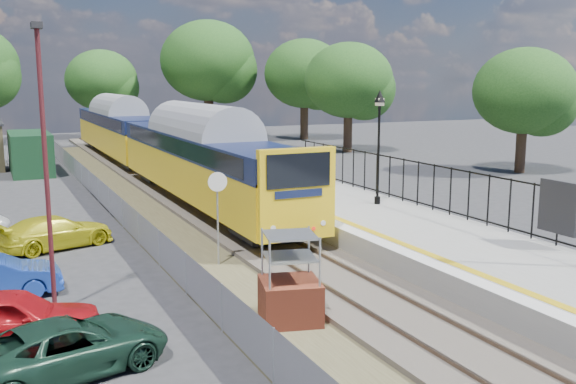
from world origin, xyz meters
TOP-DOWN VIEW (x-y plane):
  - ground at (0.00, 0.00)m, footprint 120.00×120.00m
  - track_bed at (-0.47, 9.67)m, footprint 5.90×80.00m
  - platform at (4.20, 8.00)m, footprint 5.00×70.00m
  - platform_edge at (2.14, 8.00)m, footprint 0.90×70.00m
  - victorian_lamp_north at (5.30, 6.00)m, footprint 0.44×0.44m
  - palisade_fence at (6.55, 2.24)m, footprint 0.12×26.00m
  - wire_fence at (-4.20, 12.00)m, footprint 0.06×52.00m
  - tree_line at (1.40, 42.00)m, footprint 56.80×43.80m
  - train at (0.00, 22.98)m, footprint 2.82×40.83m
  - brick_plinth at (-2.50, -2.15)m, footprint 1.71×1.71m
  - speed_sign at (-2.50, 3.16)m, footprint 0.62×0.12m
  - carpark_lamp at (-7.65, 1.04)m, footprint 0.25×0.50m
  - car_green at (-7.75, -2.76)m, footprint 4.48×2.95m
  - car_red at (-8.77, -0.84)m, footprint 4.18×2.44m
  - car_yellow at (-6.96, 7.77)m, footprint 4.33×2.85m

SIDE VIEW (x-z plane):
  - ground at x=0.00m, z-range 0.00..0.00m
  - track_bed at x=-0.47m, z-range -0.05..0.24m
  - platform at x=4.20m, z-range 0.00..0.90m
  - car_green at x=-7.75m, z-range 0.00..1.14m
  - car_yellow at x=-6.96m, z-range 0.00..1.17m
  - wire_fence at x=-4.20m, z-range 0.00..1.20m
  - car_red at x=-8.77m, z-range 0.00..1.34m
  - platform_edge at x=2.14m, z-range 0.90..0.91m
  - brick_plinth at x=-2.50m, z-range -0.05..2.23m
  - palisade_fence at x=6.55m, z-range 0.84..2.84m
  - speed_sign at x=-2.50m, z-range 0.58..3.63m
  - train at x=0.00m, z-range 0.59..4.09m
  - carpark_lamp at x=-7.65m, z-range 0.50..7.73m
  - victorian_lamp_north at x=5.30m, z-range 2.00..6.60m
  - tree_line at x=1.40m, z-range 0.67..12.55m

